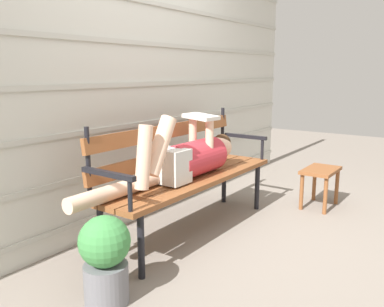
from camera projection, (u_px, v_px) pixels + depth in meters
The scene contains 6 objects.
ground_plane at pixel (212, 237), 3.15m from camera, with size 12.00×12.00×0.00m, color gray.
house_siding at pixel (135, 84), 3.36m from camera, with size 5.37×0.08×2.32m.
park_bench at pixel (185, 169), 3.20m from camera, with size 1.81×0.48×0.92m.
reclining_person at pixel (186, 158), 3.07m from camera, with size 1.66×0.27×0.52m.
footstool at pixel (320, 177), 3.80m from camera, with size 0.44×0.27×0.37m.
potted_plant at pixel (105, 257), 2.20m from camera, with size 0.28×0.28×0.50m.
Camera 1 is at (-2.51, -1.58, 1.26)m, focal length 37.90 mm.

